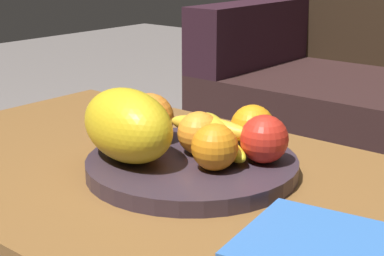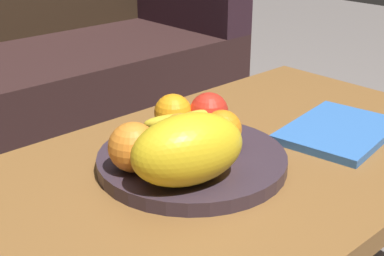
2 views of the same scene
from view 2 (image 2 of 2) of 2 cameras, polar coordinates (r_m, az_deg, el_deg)
The scene contains 11 objects.
coffee_table at distance 0.99m, azimuth 2.22°, elevation -6.61°, with size 1.19×0.61×0.46m.
couch at distance 2.03m, azimuth -19.02°, elevation 4.94°, with size 1.70×0.70×0.90m.
fruit_bowl at distance 0.96m, azimuth 0.00°, elevation -3.44°, with size 0.34×0.34×0.03m, color #372933.
melon_large_front at distance 0.84m, azimuth -0.44°, elevation -2.28°, with size 0.19×0.11×0.11m, color yellow.
orange_front at distance 0.96m, azimuth 3.24°, elevation -0.15°, with size 0.07×0.07×0.07m, color orange.
orange_left at distance 0.95m, azimuth -1.18°, elevation -0.50°, with size 0.07×0.07×0.07m, color orange.
orange_right at distance 1.03m, azimuth -2.03°, elevation 1.64°, with size 0.07×0.07×0.07m, color orange.
orange_back at distance 0.88m, azimuth -6.27°, elevation -2.03°, with size 0.08×0.08×0.08m, color orange.
apple_front at distance 1.04m, azimuth 1.81°, elevation 1.74°, with size 0.08×0.08×0.08m, color red.
banana_bunch at distance 0.98m, azimuth -0.87°, elevation -0.12°, with size 0.17×0.15×0.06m.
magazine at distance 1.13m, azimuth 15.36°, elevation -0.27°, with size 0.25×0.18×0.02m, color #366DBF.
Camera 2 is at (-0.61, -0.60, 0.90)m, focal length 50.13 mm.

